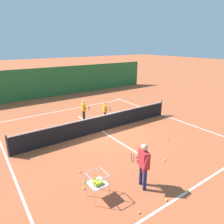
{
  "coord_description": "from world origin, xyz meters",
  "views": [
    {
      "loc": [
        -5.8,
        -9.3,
        4.87
      ],
      "look_at": [
        0.98,
        0.38,
        0.88
      ],
      "focal_mm": 32.98,
      "sensor_mm": 36.0,
      "label": 1
    }
  ],
  "objects_px": {
    "tennis_ball_5": "(168,140)",
    "tennis_ball_8": "(139,212)",
    "tennis_net": "(102,123)",
    "tennis_ball_3": "(164,160)",
    "tennis_ball_4": "(84,182)",
    "student_0": "(84,108)",
    "student_1": "(105,110)",
    "tennis_ball_6": "(133,134)",
    "tennis_ball_0": "(166,200)",
    "tennis_ball_2": "(80,172)",
    "tennis_ball_9": "(188,191)",
    "tennis_ball_7": "(84,188)",
    "instructor": "(143,162)",
    "ball_cart": "(97,182)"
  },
  "relations": [
    {
      "from": "tennis_net",
      "to": "instructor",
      "type": "relative_size",
      "value": 5.86
    },
    {
      "from": "tennis_net",
      "to": "student_1",
      "type": "xyz_separation_m",
      "value": [
        1.09,
        1.3,
        0.27
      ]
    },
    {
      "from": "student_1",
      "to": "tennis_ball_6",
      "type": "xyz_separation_m",
      "value": [
        0.12,
        -2.69,
        -0.73
      ]
    },
    {
      "from": "tennis_ball_2",
      "to": "tennis_ball_5",
      "type": "height_order",
      "value": "same"
    },
    {
      "from": "tennis_ball_2",
      "to": "tennis_ball_7",
      "type": "bearing_deg",
      "value": -107.9
    },
    {
      "from": "tennis_net",
      "to": "tennis_ball_8",
      "type": "height_order",
      "value": "tennis_net"
    },
    {
      "from": "tennis_ball_9",
      "to": "instructor",
      "type": "bearing_deg",
      "value": 134.99
    },
    {
      "from": "ball_cart",
      "to": "tennis_ball_2",
      "type": "bearing_deg",
      "value": 85.17
    },
    {
      "from": "student_1",
      "to": "tennis_ball_4",
      "type": "relative_size",
      "value": 18.69
    },
    {
      "from": "tennis_ball_5",
      "to": "tennis_ball_8",
      "type": "xyz_separation_m",
      "value": [
        -4.51,
        -2.75,
        0.0
      ]
    },
    {
      "from": "tennis_ball_7",
      "to": "instructor",
      "type": "bearing_deg",
      "value": -31.28
    },
    {
      "from": "tennis_ball_6",
      "to": "tennis_net",
      "type": "bearing_deg",
      "value": 130.98
    },
    {
      "from": "student_1",
      "to": "tennis_ball_7",
      "type": "relative_size",
      "value": 18.69
    },
    {
      "from": "tennis_net",
      "to": "tennis_ball_4",
      "type": "distance_m",
      "value": 4.66
    },
    {
      "from": "student_1",
      "to": "tennis_ball_5",
      "type": "bearing_deg",
      "value": -75.89
    },
    {
      "from": "student_0",
      "to": "tennis_ball_5",
      "type": "distance_m",
      "value": 5.67
    },
    {
      "from": "tennis_ball_3",
      "to": "tennis_ball_7",
      "type": "xyz_separation_m",
      "value": [
        -3.69,
        0.38,
        0.0
      ]
    },
    {
      "from": "tennis_ball_2",
      "to": "tennis_ball_9",
      "type": "height_order",
      "value": "same"
    },
    {
      "from": "tennis_ball_6",
      "to": "tennis_ball_9",
      "type": "height_order",
      "value": "same"
    },
    {
      "from": "tennis_ball_6",
      "to": "student_0",
      "type": "bearing_deg",
      "value": 108.99
    },
    {
      "from": "ball_cart",
      "to": "tennis_ball_0",
      "type": "distance_m",
      "value": 2.32
    },
    {
      "from": "tennis_ball_2",
      "to": "tennis_ball_3",
      "type": "relative_size",
      "value": 1.0
    },
    {
      "from": "tennis_ball_4",
      "to": "tennis_ball_5",
      "type": "height_order",
      "value": "same"
    },
    {
      "from": "tennis_ball_5",
      "to": "tennis_ball_8",
      "type": "height_order",
      "value": "same"
    },
    {
      "from": "tennis_ball_3",
      "to": "instructor",
      "type": "bearing_deg",
      "value": -160.41
    },
    {
      "from": "tennis_ball_0",
      "to": "tennis_ball_7",
      "type": "bearing_deg",
      "value": 133.37
    },
    {
      "from": "student_1",
      "to": "instructor",
      "type": "bearing_deg",
      "value": -111.96
    },
    {
      "from": "tennis_ball_0",
      "to": "tennis_ball_6",
      "type": "distance_m",
      "value": 5.14
    },
    {
      "from": "tennis_ball_8",
      "to": "tennis_ball_2",
      "type": "bearing_deg",
      "value": 100.56
    },
    {
      "from": "tennis_ball_3",
      "to": "student_0",
      "type": "bearing_deg",
      "value": 94.66
    },
    {
      "from": "tennis_ball_4",
      "to": "student_0",
      "type": "bearing_deg",
      "value": 62.21
    },
    {
      "from": "tennis_net",
      "to": "ball_cart",
      "type": "height_order",
      "value": "tennis_net"
    },
    {
      "from": "tennis_net",
      "to": "student_1",
      "type": "relative_size",
      "value": 7.82
    },
    {
      "from": "tennis_ball_0",
      "to": "tennis_ball_9",
      "type": "height_order",
      "value": "same"
    },
    {
      "from": "instructor",
      "to": "ball_cart",
      "type": "bearing_deg",
      "value": 164.32
    },
    {
      "from": "ball_cart",
      "to": "tennis_ball_2",
      "type": "height_order",
      "value": "ball_cart"
    },
    {
      "from": "tennis_ball_2",
      "to": "tennis_ball_5",
      "type": "relative_size",
      "value": 1.0
    },
    {
      "from": "student_1",
      "to": "tennis_ball_6",
      "type": "relative_size",
      "value": 18.69
    },
    {
      "from": "tennis_ball_4",
      "to": "tennis_ball_9",
      "type": "bearing_deg",
      "value": -42.96
    },
    {
      "from": "ball_cart",
      "to": "tennis_ball_4",
      "type": "relative_size",
      "value": 13.22
    },
    {
      "from": "tennis_net",
      "to": "tennis_ball_3",
      "type": "xyz_separation_m",
      "value": [
        0.51,
        -4.24,
        -0.47
      ]
    },
    {
      "from": "tennis_ball_2",
      "to": "tennis_ball_7",
      "type": "height_order",
      "value": "same"
    },
    {
      "from": "tennis_ball_0",
      "to": "tennis_ball_9",
      "type": "bearing_deg",
      "value": -8.33
    },
    {
      "from": "tennis_ball_2",
      "to": "tennis_ball_4",
      "type": "bearing_deg",
      "value": -101.96
    },
    {
      "from": "student_1",
      "to": "tennis_ball_9",
      "type": "xyz_separation_m",
      "value": [
        -1.4,
        -7.34,
        -0.73
      ]
    },
    {
      "from": "student_0",
      "to": "tennis_ball_8",
      "type": "distance_m",
      "value": 8.29
    },
    {
      "from": "tennis_ball_6",
      "to": "tennis_ball_7",
      "type": "distance_m",
      "value": 5.04
    },
    {
      "from": "tennis_ball_4",
      "to": "tennis_ball_6",
      "type": "relative_size",
      "value": 1.0
    },
    {
      "from": "tennis_ball_5",
      "to": "tennis_net",
      "type": "bearing_deg",
      "value": 125.79
    },
    {
      "from": "ball_cart",
      "to": "tennis_ball_7",
      "type": "bearing_deg",
      "value": 105.98
    }
  ]
}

